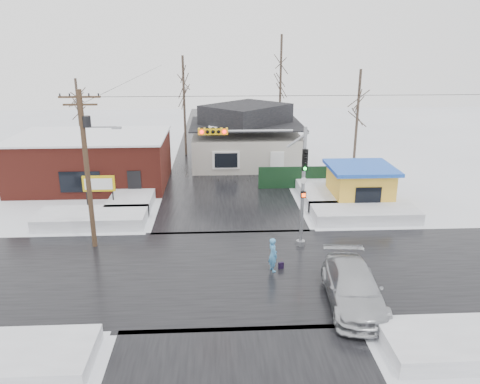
{
  "coord_description": "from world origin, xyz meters",
  "views": [
    {
      "loc": [
        -0.84,
        -21.83,
        11.49
      ],
      "look_at": [
        0.51,
        4.07,
        3.0
      ],
      "focal_mm": 35.0,
      "sensor_mm": 36.0,
      "label": 1
    }
  ],
  "objects_px": {
    "utility_pole": "(87,161)",
    "pedestrian": "(273,255)",
    "kiosk": "(360,185)",
    "car": "(353,288)",
    "marquee_sign": "(99,185)",
    "traffic_signal": "(276,171)"
  },
  "relations": [
    {
      "from": "utility_pole",
      "to": "kiosk",
      "type": "relative_size",
      "value": 1.96
    },
    {
      "from": "traffic_signal",
      "to": "marquee_sign",
      "type": "height_order",
      "value": "traffic_signal"
    },
    {
      "from": "marquee_sign",
      "to": "car",
      "type": "xyz_separation_m",
      "value": [
        14.23,
        -12.95,
        -1.08
      ]
    },
    {
      "from": "car",
      "to": "utility_pole",
      "type": "bearing_deg",
      "value": 156.7
    },
    {
      "from": "kiosk",
      "to": "car",
      "type": "relative_size",
      "value": 0.79
    },
    {
      "from": "marquee_sign",
      "to": "pedestrian",
      "type": "distance_m",
      "value": 14.6
    },
    {
      "from": "traffic_signal",
      "to": "pedestrian",
      "type": "distance_m",
      "value": 4.75
    },
    {
      "from": "traffic_signal",
      "to": "pedestrian",
      "type": "relative_size",
      "value": 3.83
    },
    {
      "from": "utility_pole",
      "to": "car",
      "type": "height_order",
      "value": "utility_pole"
    },
    {
      "from": "pedestrian",
      "to": "car",
      "type": "relative_size",
      "value": 0.32
    },
    {
      "from": "marquee_sign",
      "to": "kiosk",
      "type": "relative_size",
      "value": 0.55
    },
    {
      "from": "marquee_sign",
      "to": "car",
      "type": "bearing_deg",
      "value": -42.3
    },
    {
      "from": "car",
      "to": "marquee_sign",
      "type": "bearing_deg",
      "value": 142.26
    },
    {
      "from": "traffic_signal",
      "to": "kiosk",
      "type": "relative_size",
      "value": 1.52
    },
    {
      "from": "marquee_sign",
      "to": "car",
      "type": "distance_m",
      "value": 19.28
    },
    {
      "from": "traffic_signal",
      "to": "utility_pole",
      "type": "distance_m",
      "value": 10.39
    },
    {
      "from": "kiosk",
      "to": "car",
      "type": "distance_m",
      "value": 14.13
    },
    {
      "from": "traffic_signal",
      "to": "marquee_sign",
      "type": "relative_size",
      "value": 2.75
    },
    {
      "from": "kiosk",
      "to": "car",
      "type": "bearing_deg",
      "value": -107.6
    },
    {
      "from": "utility_pole",
      "to": "pedestrian",
      "type": "bearing_deg",
      "value": -19.78
    },
    {
      "from": "kiosk",
      "to": "pedestrian",
      "type": "bearing_deg",
      "value": -126.74
    },
    {
      "from": "utility_pole",
      "to": "pedestrian",
      "type": "xyz_separation_m",
      "value": [
        9.92,
        -3.57,
        -4.2
      ]
    }
  ]
}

